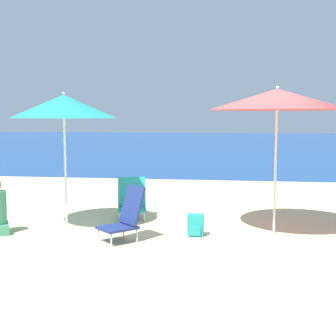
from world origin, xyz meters
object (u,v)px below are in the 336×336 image
at_px(beach_umbrella_teal, 64,107).
at_px(beach_chair_navy, 125,216).
at_px(beach_chair_teal, 132,200).
at_px(backpack_teal, 196,225).
at_px(beach_umbrella_red, 277,100).

distance_m(beach_umbrella_teal, beach_chair_navy, 2.04).
relative_size(beach_chair_teal, backpack_teal, 2.18).
height_order(beach_umbrella_red, beach_chair_navy, beach_umbrella_red).
height_order(beach_umbrella_teal, backpack_teal, beach_umbrella_teal).
bearing_deg(backpack_teal, beach_chair_navy, -157.47).
bearing_deg(beach_umbrella_teal, backpack_teal, -5.43).
distance_m(beach_chair_navy, beach_chair_teal, 1.49).
xyz_separation_m(beach_umbrella_red, beach_chair_teal, (-2.41, 0.72, -1.72)).
bearing_deg(beach_umbrella_teal, beach_umbrella_red, 2.41).
xyz_separation_m(beach_umbrella_red, backpack_teal, (-1.19, -0.34, -1.89)).
xyz_separation_m(beach_chair_navy, beach_chair_teal, (-0.23, 1.47, -0.03)).
bearing_deg(beach_chair_navy, beach_umbrella_teal, -164.22).
bearing_deg(beach_chair_teal, beach_chair_navy, -94.09).
distance_m(beach_chair_navy, backpack_teal, 1.09).
xyz_separation_m(beach_chair_navy, backpack_teal, (0.99, 0.41, -0.20)).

